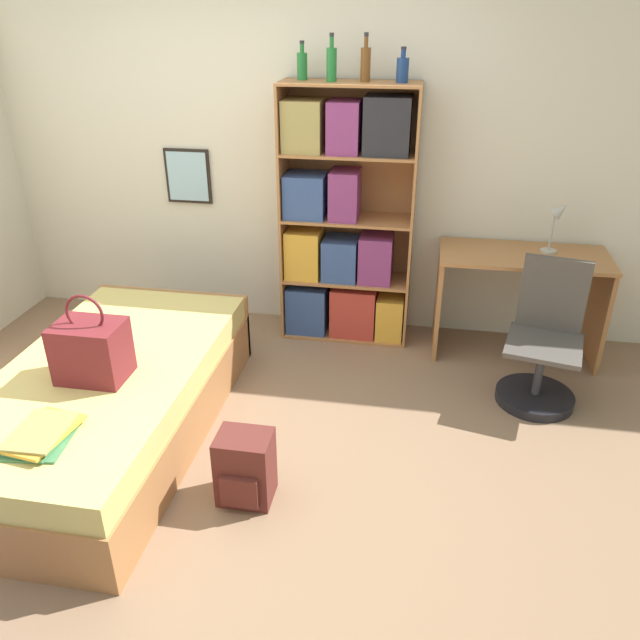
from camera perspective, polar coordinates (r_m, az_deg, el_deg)
name	(u,v)px	position (r m, az deg, el deg)	size (l,w,h in m)	color
ground_plane	(218,446)	(3.66, -9.29, -11.31)	(14.00, 14.00, 0.00)	#84664C
wall_back	(280,152)	(4.64, -3.64, 15.10)	(10.00, 0.09, 2.60)	beige
bed	(110,399)	(3.78, -18.65, -6.90)	(1.07, 2.08, 0.47)	#A36B3D
handbag	(91,350)	(3.47, -20.17, -2.60)	(0.35, 0.26, 0.48)	maroon
book_stack_on_bed	(42,435)	(3.15, -24.11, -9.57)	(0.31, 0.38, 0.05)	#427A4C
bookcase	(342,228)	(4.45, 2.06, 8.45)	(0.92, 0.36, 1.81)	#A36B3D
bottle_green	(302,65)	(4.33, -1.64, 22.27)	(0.07, 0.07, 0.23)	#1E6B2D
bottle_brown	(332,63)	(4.23, 1.06, 22.42)	(0.07, 0.07, 0.28)	#1E6B2D
bottle_clear	(366,63)	(4.24, 4.19, 22.38)	(0.06, 0.06, 0.29)	brown
bottle_blue	(403,69)	(4.20, 7.56, 21.79)	(0.08, 0.08, 0.21)	navy
desk	(520,286)	(4.50, 17.78, 2.99)	(1.12, 0.53, 0.75)	#A36B3D
desk_lamp	(558,218)	(4.44, 20.93, 8.68)	(0.15, 0.11, 0.36)	#ADA89E
desk_chair	(541,359)	(4.11, 19.58, -3.37)	(0.52, 0.52, 0.89)	black
backpack	(245,468)	(3.21, -6.86, -13.29)	(0.27, 0.24, 0.37)	#56231E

